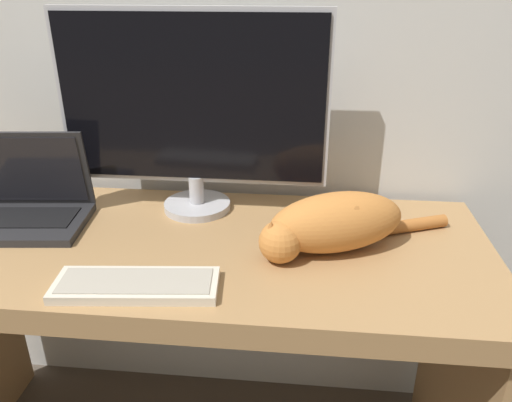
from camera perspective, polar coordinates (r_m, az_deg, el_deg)
The scene contains 5 objects.
desk at distance 1.31m, azimuth -7.57°, elevation -10.70°, with size 1.47×0.60×0.76m.
monitor at distance 1.29m, azimuth -7.30°, elevation 10.43°, with size 0.70×0.18×0.52m.
laptop at distance 1.42m, azimuth -24.92°, elevation -0.51°, with size 0.33×0.25×0.23m.
external_keyboard at distance 1.07m, azimuth -13.54°, elevation -9.31°, with size 0.35×0.15×0.02m.
cat at distance 1.16m, azimuth 8.80°, elevation -2.44°, with size 0.47×0.29×0.14m.
Camera 1 is at (0.28, -0.74, 1.35)m, focal length 35.00 mm.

